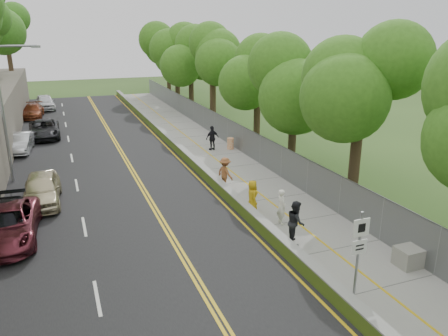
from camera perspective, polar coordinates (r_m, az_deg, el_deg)
ground at (r=17.85m, az=7.91°, el=-11.86°), size 140.00×140.00×0.00m
road at (r=29.88m, az=-15.57°, el=0.07°), size 11.20×66.00×0.04m
sidewalk at (r=31.52m, az=-1.09°, el=1.66°), size 4.20×66.00×0.05m
jersey_barrier at (r=30.77m, az=-5.12°, el=1.72°), size 0.42×66.00×0.60m
chainlink_fence at (r=32.02m, az=2.44°, el=3.71°), size 0.04×66.00×2.00m
trees_fenceside at (r=32.12m, az=6.57°, el=14.50°), size 7.00×66.00×14.00m
streetlight at (r=27.91m, az=-26.58°, el=7.40°), size 2.52×0.22×8.00m
signpost at (r=15.27m, az=17.25°, el=-9.60°), size 0.62×0.09×3.10m
construction_barrel at (r=33.01m, az=0.84°, el=3.21°), size 0.51×0.51×0.84m
concrete_block at (r=18.55m, az=23.18°, el=-10.56°), size 1.13×0.85×0.75m
car_2 at (r=20.96m, az=-26.51°, el=-6.62°), size 2.73×5.48×1.49m
car_3 at (r=21.09m, az=-27.22°, el=-6.62°), size 2.31×5.16×1.47m
car_4 at (r=24.54m, az=-22.75°, el=-2.58°), size 2.02×4.65×1.56m
car_5 at (r=35.58m, az=-25.06°, el=3.01°), size 1.87×4.30×1.38m
car_6 at (r=39.47m, az=-22.45°, el=4.72°), size 2.45×5.26×1.46m
car_7 at (r=48.95m, az=-23.71°, el=6.82°), size 2.26×4.81×1.36m
car_8 at (r=53.54m, az=-22.34°, el=7.96°), size 2.30×4.93×1.63m
painter_0 at (r=21.61m, az=3.71°, el=-3.71°), size 0.62×0.87×1.65m
painter_1 at (r=20.47m, az=7.53°, el=-5.03°), size 0.46×0.65×1.69m
painter_2 at (r=18.81m, az=9.36°, el=-6.95°), size 0.99×1.10×1.87m
painter_3 at (r=24.80m, az=0.15°, el=-0.62°), size 1.01×1.31×1.79m
person_far at (r=32.64m, az=-1.53°, el=3.93°), size 1.15×0.68×1.83m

